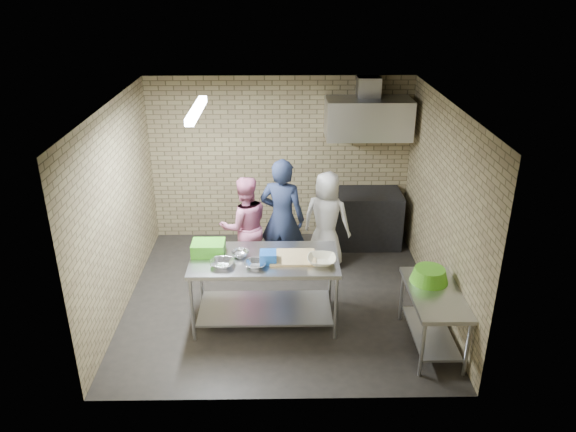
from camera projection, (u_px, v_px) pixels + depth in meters
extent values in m
plane|color=black|center=(281.00, 297.00, 7.71)|extent=(4.20, 4.20, 0.00)
plane|color=black|center=(280.00, 105.00, 6.61)|extent=(4.20, 4.20, 0.00)
cube|color=#97895E|center=(280.00, 160.00, 8.98)|extent=(4.20, 0.06, 2.70)
cube|color=#97895E|center=(281.00, 290.00, 5.33)|extent=(4.20, 0.06, 2.70)
cube|color=#97895E|center=(118.00, 209.00, 7.13)|extent=(0.06, 4.00, 2.70)
cube|color=#97895E|center=(442.00, 207.00, 7.19)|extent=(0.06, 4.00, 2.70)
cube|color=#ABADB2|center=(265.00, 290.00, 7.02)|extent=(1.83, 0.92, 0.92)
cube|color=silver|center=(432.00, 319.00, 6.58)|extent=(0.60, 1.20, 0.75)
cube|color=black|center=(363.00, 218.00, 9.05)|extent=(1.20, 0.70, 0.90)
cube|color=silver|center=(368.00, 119.00, 8.42)|extent=(1.30, 0.60, 0.60)
cube|color=#A5A8AD|center=(369.00, 87.00, 8.37)|extent=(0.35, 0.30, 0.30)
cube|color=#3F2B19|center=(385.00, 127.00, 8.67)|extent=(0.80, 0.20, 0.04)
cube|color=white|center=(197.00, 110.00, 6.62)|extent=(0.10, 1.25, 0.08)
cube|color=green|center=(208.00, 248.00, 6.90)|extent=(0.41, 0.31, 0.16)
cube|color=blue|center=(268.00, 257.00, 6.72)|extent=(0.20, 0.20, 0.13)
cube|color=tan|center=(293.00, 257.00, 6.82)|extent=(0.56, 0.43, 0.03)
imported|color=silver|center=(222.00, 264.00, 6.63)|extent=(0.31, 0.31, 0.07)
imported|color=silver|center=(240.00, 254.00, 6.86)|extent=(0.24, 0.24, 0.07)
imported|color=silver|center=(255.00, 264.00, 6.62)|extent=(0.29, 0.29, 0.06)
imported|color=beige|center=(322.00, 260.00, 6.69)|extent=(0.38, 0.38, 0.09)
cylinder|color=#B22619|center=(369.00, 120.00, 8.62)|extent=(0.07, 0.07, 0.18)
cylinder|color=green|center=(395.00, 121.00, 8.64)|extent=(0.06, 0.06, 0.15)
imported|color=black|center=(282.00, 219.00, 7.94)|extent=(0.75, 0.60, 1.80)
imported|color=#CF6D95|center=(245.00, 226.00, 8.03)|extent=(0.87, 0.76, 1.53)
imported|color=white|center=(326.00, 220.00, 8.29)|extent=(0.85, 0.71, 1.49)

